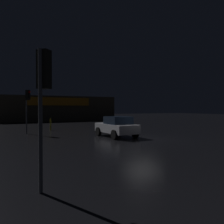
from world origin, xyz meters
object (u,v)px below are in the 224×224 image
car_near (117,126)px  traffic_signal_main (28,100)px  traffic_signal_opposite (44,84)px  store_building (53,108)px

car_near → traffic_signal_main: bearing=139.2°
traffic_signal_opposite → car_near: (7.08, 9.25, -2.09)m
traffic_signal_main → traffic_signal_opposite: 14.40m
traffic_signal_main → car_near: (5.90, -5.10, -2.12)m
store_building → traffic_signal_opposite: bearing=-102.4°
traffic_signal_opposite → car_near: size_ratio=0.96×
traffic_signal_main → car_near: 8.09m
store_building → traffic_signal_main: 22.96m
traffic_signal_main → store_building: bearing=72.8°
store_building → traffic_signal_opposite: store_building is taller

